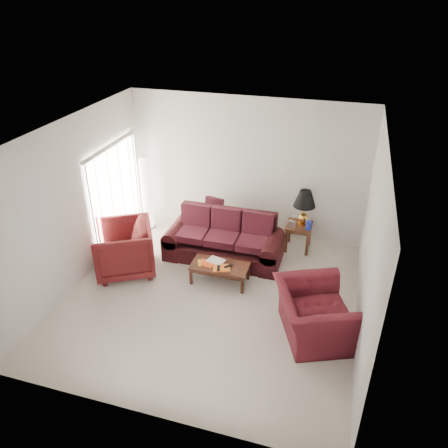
# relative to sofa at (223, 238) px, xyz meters

# --- Properties ---
(floor) EXTENTS (5.00, 5.00, 0.00)m
(floor) POSITION_rel_sofa_xyz_m (0.14, -1.30, -0.47)
(floor) COLOR #BEB3A2
(floor) RESTS_ON ground
(blinds) EXTENTS (0.10, 2.00, 2.16)m
(blinds) POSITION_rel_sofa_xyz_m (-2.28, 0.00, 0.61)
(blinds) COLOR silver
(blinds) RESTS_ON ground
(sofa) EXTENTS (2.40, 1.22, 0.94)m
(sofa) POSITION_rel_sofa_xyz_m (0.00, 0.00, 0.00)
(sofa) COLOR black
(sofa) RESTS_ON ground
(throw_pillow) EXTENTS (0.42, 0.26, 0.41)m
(throw_pillow) POSITION_rel_sofa_xyz_m (-0.44, 0.79, 0.25)
(throw_pillow) COLOR black
(throw_pillow) RESTS_ON sofa
(end_table) EXTENTS (0.56, 0.56, 0.57)m
(end_table) POSITION_rel_sofa_xyz_m (1.39, 0.79, -0.19)
(end_table) COLOR #52341C
(end_table) RESTS_ON ground
(table_lamp) EXTENTS (0.57, 0.57, 0.75)m
(table_lamp) POSITION_rel_sofa_xyz_m (1.44, 0.83, 0.47)
(table_lamp) COLOR #C88E3E
(table_lamp) RESTS_ON end_table
(clock) EXTENTS (0.15, 0.10, 0.14)m
(clock) POSITION_rel_sofa_xyz_m (1.26, 0.64, 0.17)
(clock) COLOR white
(clock) RESTS_ON end_table
(blue_canister) EXTENTS (0.14, 0.14, 0.18)m
(blue_canister) POSITION_rel_sofa_xyz_m (1.58, 0.65, 0.19)
(blue_canister) COLOR navy
(blue_canister) RESTS_ON end_table
(picture_frame) EXTENTS (0.14, 0.16, 0.05)m
(picture_frame) POSITION_rel_sofa_xyz_m (1.28, 0.97, 0.17)
(picture_frame) COLOR silver
(picture_frame) RESTS_ON end_table
(floor_lamp) EXTENTS (0.31, 0.31, 1.65)m
(floor_lamp) POSITION_rel_sofa_xyz_m (-1.99, 0.75, 0.35)
(floor_lamp) COLOR white
(floor_lamp) RESTS_ON ground
(armchair_left) EXTENTS (1.47, 1.45, 0.99)m
(armchair_left) POSITION_rel_sofa_xyz_m (-1.69, -0.96, 0.02)
(armchair_left) COLOR #4A1112
(armchair_left) RESTS_ON ground
(armchair_right) EXTENTS (1.50, 1.58, 0.82)m
(armchair_right) POSITION_rel_sofa_xyz_m (1.96, -1.69, -0.06)
(armchair_right) COLOR #481018
(armchair_right) RESTS_ON ground
(coffee_table) EXTENTS (1.16, 0.81, 0.37)m
(coffee_table) POSITION_rel_sofa_xyz_m (0.16, -0.78, -0.29)
(coffee_table) COLOR black
(coffee_table) RESTS_ON ground
(magazine_red) EXTENTS (0.31, 0.26, 0.02)m
(magazine_red) POSITION_rel_sofa_xyz_m (-0.09, -0.82, -0.09)
(magazine_red) COLOR red
(magazine_red) RESTS_ON coffee_table
(magazine_white) EXTENTS (0.36, 0.30, 0.02)m
(magazine_white) POSITION_rel_sofa_xyz_m (0.05, -0.68, -0.09)
(magazine_white) COLOR silver
(magazine_white) RESTS_ON coffee_table
(magazine_orange) EXTENTS (0.36, 0.32, 0.02)m
(magazine_orange) POSITION_rel_sofa_xyz_m (0.22, -0.88, -0.09)
(magazine_orange) COLOR orange
(magazine_orange) RESTS_ON coffee_table
(remote_a) EXTENTS (0.09, 0.18, 0.02)m
(remote_a) POSITION_rel_sofa_xyz_m (0.18, -0.92, -0.07)
(remote_a) COLOR black
(remote_a) RESTS_ON coffee_table
(remote_b) EXTENTS (0.13, 0.16, 0.02)m
(remote_b) POSITION_rel_sofa_xyz_m (0.32, -0.80, -0.07)
(remote_b) COLOR black
(remote_b) RESTS_ON coffee_table
(yellow_glass) EXTENTS (0.07, 0.07, 0.11)m
(yellow_glass) POSITION_rel_sofa_xyz_m (-0.19, -0.90, -0.05)
(yellow_glass) COLOR yellow
(yellow_glass) RESTS_ON coffee_table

